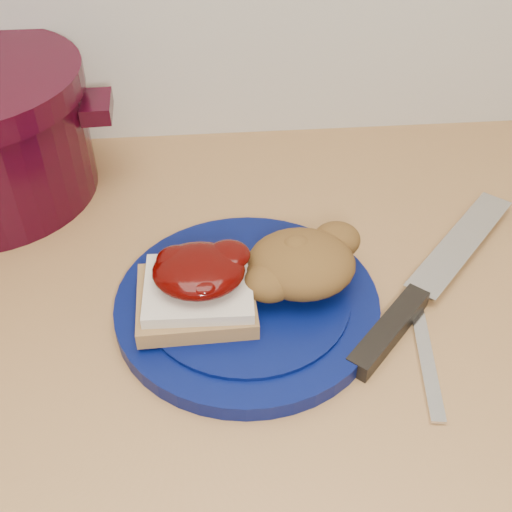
{
  "coord_description": "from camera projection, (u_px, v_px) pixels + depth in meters",
  "views": [
    {
      "loc": [
        -0.01,
        1.06,
        1.33
      ],
      "look_at": [
        0.03,
        1.5,
        0.95
      ],
      "focal_mm": 45.0,
      "sensor_mm": 36.0,
      "label": 1
    }
  ],
  "objects": [
    {
      "name": "plate",
      "position": [
        247.0,
        305.0,
        0.59
      ],
      "size": [
        0.26,
        0.26,
        0.02
      ],
      "primitive_type": "cylinder",
      "rotation": [
        0.0,
        0.0,
        -0.08
      ],
      "color": "#040D43",
      "rests_on": "wood_countertop"
    },
    {
      "name": "sandwich",
      "position": [
        198.0,
        286.0,
        0.56
      ],
      "size": [
        0.11,
        0.09,
        0.05
      ],
      "rotation": [
        0.0,
        0.0,
        -0.08
      ],
      "color": "olive",
      "rests_on": "plate"
    },
    {
      "name": "stuffing_mound",
      "position": [
        301.0,
        264.0,
        0.58
      ],
      "size": [
        0.11,
        0.09,
        0.05
      ],
      "primitive_type": "ellipsoid",
      "rotation": [
        0.0,
        0.0,
        -0.08
      ],
      "color": "brown",
      "rests_on": "plate"
    },
    {
      "name": "chef_knife",
      "position": [
        411.0,
        304.0,
        0.59
      ],
      "size": [
        0.23,
        0.24,
        0.02
      ],
      "rotation": [
        0.0,
        0.0,
        0.83
      ],
      "color": "black",
      "rests_on": "wood_countertop"
    },
    {
      "name": "butter_knife",
      "position": [
        424.0,
        345.0,
        0.56
      ],
      "size": [
        0.03,
        0.16,
        0.0
      ],
      "primitive_type": "cube",
      "rotation": [
        0.0,
        0.0,
        1.44
      ],
      "color": "silver",
      "rests_on": "wood_countertop"
    }
  ]
}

